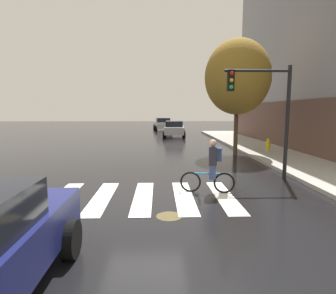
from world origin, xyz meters
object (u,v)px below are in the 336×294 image
sedan_far (163,124)px  traffic_light_near (266,103)px  cyclist (212,166)px  sedan_mid (174,129)px  fire_hydrant (268,145)px  manhole_cover (169,216)px  street_tree_near (237,77)px

sedan_far → traffic_light_near: traffic_light_near is taller
sedan_far → cyclist: size_ratio=2.85×
sedan_mid → fire_hydrant: (5.04, -11.00, -0.27)m
cyclist → sedan_mid: bearing=90.4°
manhole_cover → cyclist: (1.39, 1.92, 0.84)m
sedan_far → street_tree_near: 21.02m
sedan_mid → cyclist: size_ratio=2.72×
cyclist → traffic_light_near: bearing=37.4°
cyclist → traffic_light_near: 3.53m
traffic_light_near → sedan_mid: bearing=98.1°
fire_hydrant → street_tree_near: street_tree_near is taller
traffic_light_near → manhole_cover: bearing=-135.1°
sedan_far → traffic_light_near: 26.50m
manhole_cover → street_tree_near: 11.37m
fire_hydrant → traffic_light_near: bearing=-113.0°
manhole_cover → cyclist: cyclist is taller
sedan_mid → traffic_light_near: (2.43, -17.14, 2.06)m
sedan_mid → street_tree_near: size_ratio=0.70×
sedan_far → fire_hydrant: 20.95m
traffic_light_near → street_tree_near: street_tree_near is taller
manhole_cover → street_tree_near: (4.25, 9.56, 4.46)m
sedan_mid → sedan_far: sedan_far is taller
manhole_cover → sedan_mid: sedan_mid is taller
sedan_far → traffic_light_near: size_ratio=1.15×
street_tree_near → manhole_cover: bearing=-113.9°
sedan_far → street_tree_near: size_ratio=0.73×
street_tree_near → cyclist: bearing=-110.5°
fire_hydrant → sedan_far: bearing=106.8°
fire_hydrant → street_tree_near: size_ratio=0.12×
fire_hydrant → cyclist: bearing=-121.9°
cyclist → traffic_light_near: size_ratio=0.40×
sedan_mid → manhole_cover: bearing=-93.5°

